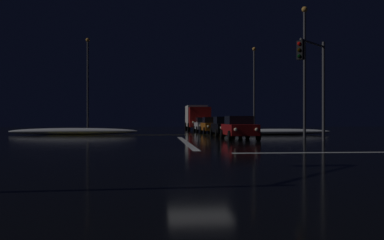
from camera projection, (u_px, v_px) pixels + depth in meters
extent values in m
cube|color=black|center=(200.00, 155.00, 16.20)|extent=(120.00, 120.00, 0.10)
cube|color=white|center=(186.00, 142.00, 24.31)|extent=(0.35, 13.93, 0.01)
cube|color=yellow|center=(177.00, 135.00, 35.87)|extent=(22.00, 0.15, 0.01)
ellipsoid|color=white|center=(74.00, 131.00, 36.08)|extent=(11.12, 1.50, 0.60)
ellipsoid|color=white|center=(278.00, 132.00, 36.51)|extent=(9.66, 1.50, 0.52)
cube|color=maroon|center=(239.00, 130.00, 27.43)|extent=(1.80, 4.20, 0.70)
cube|color=black|center=(239.00, 120.00, 27.63)|extent=(1.60, 2.00, 0.55)
cylinder|color=black|center=(258.00, 136.00, 25.96)|extent=(0.22, 0.64, 0.64)
cylinder|color=black|center=(230.00, 136.00, 25.81)|extent=(0.22, 0.64, 0.64)
cylinder|color=black|center=(248.00, 134.00, 29.05)|extent=(0.22, 0.64, 0.64)
cylinder|color=black|center=(222.00, 134.00, 28.90)|extent=(0.22, 0.64, 0.64)
sphere|color=#F9EFC6|center=(257.00, 130.00, 25.37)|extent=(0.22, 0.22, 0.22)
sphere|color=#F9EFC6|center=(236.00, 130.00, 25.26)|extent=(0.22, 0.22, 0.22)
cube|color=black|center=(225.00, 128.00, 32.88)|extent=(1.80, 4.20, 0.70)
cube|color=black|center=(225.00, 120.00, 33.08)|extent=(1.60, 2.00, 0.55)
cylinder|color=black|center=(240.00, 133.00, 31.41)|extent=(0.22, 0.64, 0.64)
cylinder|color=black|center=(217.00, 133.00, 31.26)|extent=(0.22, 0.64, 0.64)
cylinder|color=black|center=(233.00, 132.00, 34.50)|extent=(0.22, 0.64, 0.64)
cylinder|color=black|center=(212.00, 132.00, 34.35)|extent=(0.22, 0.64, 0.64)
sphere|color=#F9EFC6|center=(239.00, 128.00, 30.82)|extent=(0.22, 0.22, 0.22)
sphere|color=#F9EFC6|center=(221.00, 128.00, 30.71)|extent=(0.22, 0.22, 0.22)
cube|color=#C66014|center=(212.00, 127.00, 39.05)|extent=(1.80, 4.20, 0.70)
cube|color=black|center=(212.00, 120.00, 39.25)|extent=(1.60, 2.00, 0.55)
cylinder|color=black|center=(224.00, 131.00, 37.58)|extent=(0.22, 0.64, 0.64)
cylinder|color=black|center=(205.00, 131.00, 37.43)|extent=(0.22, 0.64, 0.64)
cylinder|color=black|center=(219.00, 130.00, 40.67)|extent=(0.22, 0.64, 0.64)
cylinder|color=black|center=(201.00, 130.00, 40.52)|extent=(0.22, 0.64, 0.64)
sphere|color=#F9EFC6|center=(223.00, 126.00, 36.99)|extent=(0.22, 0.22, 0.22)
sphere|color=#F9EFC6|center=(208.00, 126.00, 36.88)|extent=(0.22, 0.22, 0.22)
cube|color=silver|center=(204.00, 126.00, 44.29)|extent=(1.80, 4.20, 0.70)
cube|color=black|center=(204.00, 120.00, 44.48)|extent=(1.60, 2.00, 0.55)
cylinder|color=black|center=(214.00, 129.00, 42.82)|extent=(0.22, 0.64, 0.64)
cylinder|color=black|center=(197.00, 129.00, 42.67)|extent=(0.22, 0.64, 0.64)
cylinder|color=black|center=(211.00, 129.00, 45.91)|extent=(0.22, 0.64, 0.64)
cylinder|color=black|center=(194.00, 129.00, 45.75)|extent=(0.22, 0.64, 0.64)
sphere|color=#F9EFC6|center=(213.00, 126.00, 42.23)|extent=(0.22, 0.22, 0.22)
sphere|color=#F9EFC6|center=(200.00, 126.00, 42.12)|extent=(0.22, 0.22, 0.22)
cube|color=red|center=(200.00, 117.00, 47.74)|extent=(2.40, 2.20, 2.30)
cube|color=silver|center=(196.00, 116.00, 52.22)|extent=(2.40, 5.00, 2.60)
cylinder|color=black|center=(209.00, 127.00, 48.43)|extent=(0.28, 0.96, 0.96)
cylinder|color=black|center=(189.00, 127.00, 48.23)|extent=(0.28, 0.96, 0.96)
cylinder|color=black|center=(205.00, 126.00, 53.12)|extent=(0.28, 0.96, 0.96)
cylinder|color=black|center=(186.00, 126.00, 52.92)|extent=(0.28, 0.96, 0.96)
sphere|color=#F9EFC6|center=(208.00, 122.00, 46.66)|extent=(0.26, 0.26, 0.26)
sphere|color=#F9EFC6|center=(193.00, 122.00, 46.52)|extent=(0.26, 0.26, 0.26)
cylinder|color=#4C4C51|center=(324.00, 92.00, 25.42)|extent=(0.18, 0.18, 6.12)
cylinder|color=#4C4C51|center=(313.00, 43.00, 24.20)|extent=(2.34, 2.34, 0.12)
cube|color=black|center=(301.00, 50.00, 22.99)|extent=(0.46, 0.46, 1.05)
sphere|color=red|center=(299.00, 44.00, 22.86)|extent=(0.22, 0.22, 0.22)
sphere|color=black|center=(299.00, 50.00, 22.86)|extent=(0.22, 0.22, 0.22)
sphere|color=black|center=(299.00, 56.00, 22.86)|extent=(0.22, 0.22, 0.22)
cylinder|color=#424247|center=(88.00, 87.00, 45.06)|extent=(0.20, 0.20, 9.85)
sphere|color=#F9AD47|center=(88.00, 40.00, 45.05)|extent=(0.44, 0.44, 0.44)
cylinder|color=#424247|center=(254.00, 91.00, 46.60)|extent=(0.20, 0.20, 9.13)
sphere|color=#F9AD47|center=(254.00, 49.00, 46.60)|extent=(0.44, 0.44, 0.44)
cylinder|color=#424247|center=(305.00, 75.00, 30.66)|extent=(0.20, 0.20, 9.34)
sphere|color=#F9AD47|center=(305.00, 9.00, 30.66)|extent=(0.44, 0.44, 0.44)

